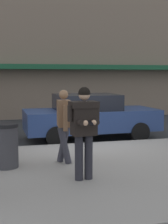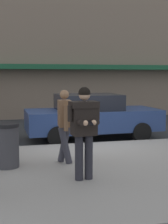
# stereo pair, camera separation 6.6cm
# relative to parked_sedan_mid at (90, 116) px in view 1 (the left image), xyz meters

# --- Properties ---
(ground_plane) EXTENTS (80.00, 80.00, 0.00)m
(ground_plane) POSITION_rel_parked_sedan_mid_xyz_m (-0.35, -0.96, -0.79)
(ground_plane) COLOR #2B2D30
(sidewalk) EXTENTS (32.00, 5.30, 0.14)m
(sidewalk) POSITION_rel_parked_sedan_mid_xyz_m (0.65, -3.81, -0.72)
(sidewalk) COLOR gray
(sidewalk) RESTS_ON ground
(curb_paint_line) EXTENTS (28.00, 0.12, 0.01)m
(curb_paint_line) POSITION_rel_parked_sedan_mid_xyz_m (0.65, -0.91, -0.79)
(curb_paint_line) COLOR silver
(curb_paint_line) RESTS_ON ground
(parked_sedan_mid) EXTENTS (4.57, 2.06, 1.54)m
(parked_sedan_mid) POSITION_rel_parked_sedan_mid_xyz_m (0.00, 0.00, 0.00)
(parked_sedan_mid) COLOR navy
(parked_sedan_mid) RESTS_ON ground
(man_texting_on_phone) EXTENTS (0.65, 0.61, 1.81)m
(man_texting_on_phone) POSITION_rel_parked_sedan_mid_xyz_m (-1.32, -4.44, 0.46)
(man_texting_on_phone) COLOR #23232B
(man_texting_on_phone) RESTS_ON sidewalk
(pedestrian_dark_coat) EXTENTS (0.34, 0.60, 1.70)m
(pedestrian_dark_coat) POSITION_rel_parked_sedan_mid_xyz_m (-1.48, -3.17, 0.32)
(pedestrian_dark_coat) COLOR #33333D
(pedestrian_dark_coat) RESTS_ON sidewalk
(trash_bin) EXTENTS (0.55, 0.55, 0.98)m
(trash_bin) POSITION_rel_parked_sedan_mid_xyz_m (-2.78, -3.23, -0.16)
(trash_bin) COLOR #38383D
(trash_bin) RESTS_ON sidewalk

